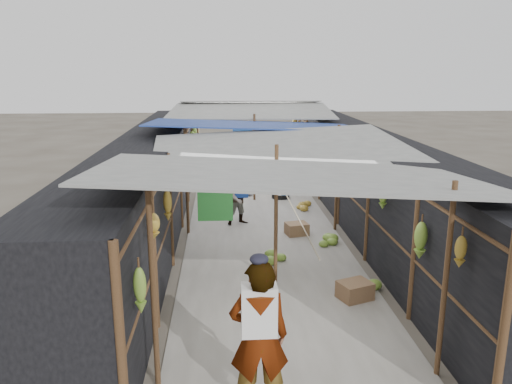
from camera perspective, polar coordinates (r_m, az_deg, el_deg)
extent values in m
plane|color=#6B6356|center=(6.87, 5.04, -20.64)|extent=(80.00, 80.00, 0.00)
cube|color=#9E998E|center=(12.72, 0.55, -3.79)|extent=(3.60, 16.00, 0.02)
cube|color=black|center=(12.51, -11.87, 1.01)|extent=(1.40, 15.00, 2.30)
cube|color=black|center=(12.91, 12.60, 1.37)|extent=(1.40, 15.00, 2.30)
cube|color=#8E6948|center=(11.98, 4.68, -4.26)|extent=(0.58, 0.50, 0.30)
cube|color=#8E6948|center=(8.93, 11.23, -11.02)|extent=(0.66, 0.60, 0.32)
cube|color=#8E6948|center=(16.95, -1.75, 1.17)|extent=(0.47, 0.40, 0.27)
cylinder|color=black|center=(15.32, 2.82, -0.44)|extent=(0.55, 0.55, 0.16)
imported|color=silver|center=(5.89, 0.35, -16.23)|extent=(0.68, 0.45, 1.86)
imported|color=navy|center=(12.62, -1.81, -0.67)|extent=(0.82, 0.73, 1.41)
imported|color=#4E4843|center=(16.06, 5.68, 1.42)|extent=(0.52, 0.62, 0.84)
cylinder|color=brown|center=(6.21, -11.66, -11.03)|extent=(0.07, 0.07, 2.60)
cylinder|color=brown|center=(6.73, 20.83, -9.65)|extent=(0.07, 0.07, 2.60)
cylinder|color=brown|center=(9.01, 2.29, -2.76)|extent=(0.07, 0.07, 2.60)
cylinder|color=brown|center=(11.89, -7.93, 1.25)|extent=(0.07, 0.07, 2.60)
cylinder|color=brown|center=(12.17, 9.23, 1.50)|extent=(0.07, 0.07, 2.60)
cylinder|color=brown|center=(14.83, -0.19, 3.92)|extent=(0.07, 0.07, 2.60)
cylinder|color=brown|center=(17.78, -6.64, 5.51)|extent=(0.07, 0.07, 2.60)
cylinder|color=brown|center=(17.97, 4.95, 5.64)|extent=(0.07, 0.07, 2.60)
cube|color=gray|center=(6.79, 4.20, 2.09)|extent=(5.21, 3.19, 0.52)
cube|color=gray|center=(9.96, 2.76, 5.05)|extent=(5.23, 3.73, 0.50)
cube|color=#203896|center=(13.18, -0.20, 7.70)|extent=(5.40, 3.60, 0.41)
cube|color=gray|center=(16.46, -0.60, 9.31)|extent=(5.37, 3.66, 0.27)
cube|color=gray|center=(18.84, -0.72, 10.21)|extent=(5.00, 1.99, 0.24)
cylinder|color=brown|center=(12.26, -8.83, 5.17)|extent=(0.06, 15.00, 0.06)
cylinder|color=brown|center=(12.56, 9.75, 5.35)|extent=(0.06, 15.00, 0.06)
cylinder|color=gray|center=(12.25, 0.57, 5.33)|extent=(0.02, 15.00, 0.02)
cube|color=#1B53B0|center=(10.01, 4.56, 1.43)|extent=(0.55, 0.03, 0.65)
cube|color=#193EA3|center=(12.11, -0.08, 3.79)|extent=(0.70, 0.03, 0.60)
cube|color=navy|center=(16.69, -1.55, 6.61)|extent=(0.65, 0.03, 0.60)
cube|color=#26742D|center=(8.50, -4.69, -1.03)|extent=(0.60, 0.03, 0.70)
cube|color=white|center=(15.64, 1.41, 6.20)|extent=(0.60, 0.03, 0.55)
cube|color=maroon|center=(11.59, 6.55, 3.23)|extent=(0.50, 0.03, 0.60)
ellipsoid|color=olive|center=(5.76, -13.11, -10.91)|extent=(0.15, 0.12, 0.56)
ellipsoid|color=olive|center=(6.78, -11.66, -3.84)|extent=(0.18, 0.15, 0.37)
ellipsoid|color=olive|center=(8.50, -10.08, -1.54)|extent=(0.14, 0.12, 0.55)
ellipsoid|color=olive|center=(10.08, -9.14, 1.69)|extent=(0.19, 0.16, 0.51)
ellipsoid|color=olive|center=(11.74, -8.42, 3.40)|extent=(0.18, 0.15, 0.45)
ellipsoid|color=olive|center=(13.41, -7.86, 4.07)|extent=(0.15, 0.13, 0.36)
ellipsoid|color=olive|center=(14.24, -7.64, 4.80)|extent=(0.18, 0.16, 0.51)
ellipsoid|color=olive|center=(15.80, -7.30, 6.17)|extent=(0.18, 0.15, 0.42)
ellipsoid|color=olive|center=(17.13, -7.04, 6.68)|extent=(0.16, 0.13, 0.49)
ellipsoid|color=olive|center=(18.84, -6.76, 6.80)|extent=(0.17, 0.15, 0.51)
ellipsoid|color=olive|center=(6.49, 22.33, -6.34)|extent=(0.15, 0.12, 0.41)
ellipsoid|color=olive|center=(7.58, 18.29, -5.29)|extent=(0.19, 0.16, 0.57)
ellipsoid|color=olive|center=(9.10, 14.32, -0.56)|extent=(0.16, 0.14, 0.45)
ellipsoid|color=olive|center=(10.26, 12.19, 0.99)|extent=(0.16, 0.13, 0.40)
ellipsoid|color=olive|center=(11.80, 10.04, 2.96)|extent=(0.17, 0.14, 0.39)
ellipsoid|color=olive|center=(13.08, 8.66, 4.55)|extent=(0.18, 0.15, 0.47)
ellipsoid|color=olive|center=(14.43, 7.47, 5.34)|extent=(0.16, 0.14, 0.47)
ellipsoid|color=olive|center=(16.61, 5.96, 6.30)|extent=(0.20, 0.17, 0.54)
ellipsoid|color=olive|center=(17.62, 5.39, 6.40)|extent=(0.15, 0.13, 0.41)
ellipsoid|color=olive|center=(19.56, 4.47, 7.84)|extent=(0.19, 0.16, 0.42)
ellipsoid|color=olive|center=(10.45, 3.50, -6.89)|extent=(0.70, 0.59, 0.35)
ellipsoid|color=olive|center=(9.07, 12.23, -10.81)|extent=(0.56, 0.47, 0.28)
ellipsoid|color=olive|center=(14.26, 6.27, -1.28)|extent=(0.63, 0.53, 0.31)
ellipsoid|color=olive|center=(11.44, 7.82, -5.42)|extent=(0.47, 0.40, 0.24)
ellipsoid|color=olive|center=(16.13, 4.61, 0.52)|extent=(0.59, 0.51, 0.30)
ellipsoid|color=olive|center=(14.11, -4.98, -1.50)|extent=(0.55, 0.47, 0.28)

